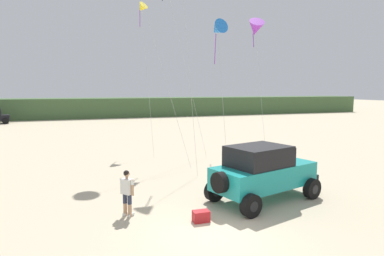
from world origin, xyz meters
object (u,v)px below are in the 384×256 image
object	(u,v)px
kite_red_delta	(217,29)
kite_pink_ribbon	(142,8)
jeep	(263,171)
person_watching	(127,191)
kite_purple_stunt	(255,28)
cooler_box	(201,216)

from	to	relation	value
kite_red_delta	kite_pink_ribbon	xyz separation A→B (m)	(-4.44, 4.48, 2.07)
jeep	person_watching	world-z (taller)	jeep
kite_pink_ribbon	kite_purple_stunt	distance (m)	8.83
kite_pink_ribbon	jeep	bearing A→B (deg)	-81.40
person_watching	kite_red_delta	xyz separation A→B (m)	(7.66, 10.20, 7.66)
cooler_box	kite_pink_ribbon	xyz separation A→B (m)	(0.90, 15.98, 10.48)
kite_purple_stunt	person_watching	bearing A→B (deg)	-135.66
cooler_box	kite_purple_stunt	world-z (taller)	kite_purple_stunt
jeep	kite_red_delta	distance (m)	12.81
jeep	person_watching	size ratio (longest dim) A/B	3.01
jeep	cooler_box	bearing A→B (deg)	-157.70
kite_red_delta	kite_purple_stunt	size ratio (longest dim) A/B	0.96
person_watching	kite_pink_ribbon	xyz separation A→B (m)	(3.21, 14.69, 9.73)
jeep	cooler_box	distance (m)	3.52
cooler_box	kite_pink_ribbon	bearing A→B (deg)	87.49
person_watching	kite_purple_stunt	distance (m)	17.09
kite_red_delta	jeep	bearing A→B (deg)	-102.27
kite_red_delta	cooler_box	bearing A→B (deg)	-114.93
jeep	kite_purple_stunt	world-z (taller)	kite_purple_stunt
cooler_box	kite_purple_stunt	bearing A→B (deg)	55.07
cooler_box	kite_red_delta	bearing A→B (deg)	65.78
cooler_box	kite_purple_stunt	distance (m)	17.00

